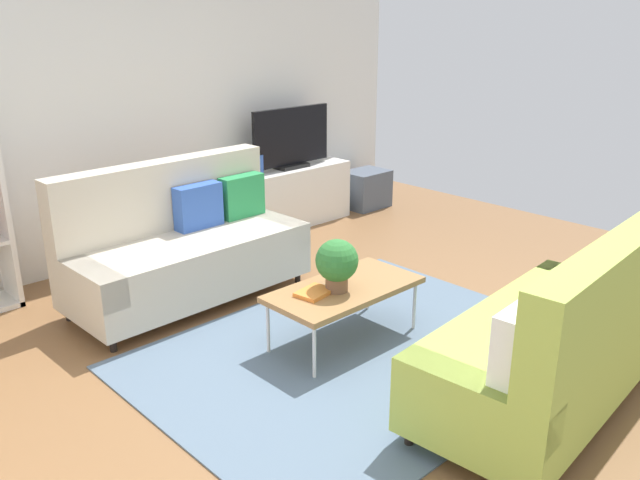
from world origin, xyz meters
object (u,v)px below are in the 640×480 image
Objects in this scene: couch_green at (557,340)px; storage_trunk at (366,189)px; coffee_table at (344,290)px; bottle_0 at (261,165)px; vase_0 at (244,167)px; tv at (291,139)px; tv_console at (291,196)px; potted_plant at (337,263)px; couch_beige at (184,246)px; table_book_0 at (314,292)px.

storage_trunk is (2.34, 3.64, -0.23)m from couch_green.
coffee_table is 2.55m from bottle_0.
vase_0 is at bearing 148.26° from bottle_0.
bottle_0 is at bearing -177.36° from tv.
tv reaches higher than storage_trunk.
coffee_table is 0.79× the size of tv_console.
potted_plant is at bearing -124.93° from tv.
couch_beige reaches higher than storage_trunk.
bottle_0 is (-0.43, -0.02, -0.21)m from tv.
storage_trunk is at bearing -2.24° from bottle_0.
couch_beige is 3.12m from storage_trunk.
couch_green is 11.63× the size of vase_0.
couch_green is 1.40× the size of tv_console.
bottle_0 is at bearing -151.26° from couch_beige.
tv is (1.91, 0.87, 0.51)m from couch_beige.
storage_trunk is 1.42× the size of potted_plant.
vase_0 is 0.17m from bottle_0.
couch_green is at bearing -70.24° from table_book_0.
coffee_table is (-0.29, 1.42, -0.05)m from couch_green.
bottle_0 is (0.80, 3.70, 0.30)m from couch_green.
potted_plant is at bearing 100.14° from couch_green.
coffee_table is 0.25m from potted_plant.
vase_0 is at bearing 174.90° from storage_trunk.
couch_green is at bearing -102.25° from bottle_0.
tv is at bearing -6.88° from vase_0.
couch_green is 8.17× the size of table_book_0.
tv reaches higher than coffee_table.
tv is 5.93× the size of vase_0.
couch_green is 1.47m from potted_plant.
tv_console is 6.88× the size of bottle_0.
tv_console is 2.69× the size of storage_trunk.
coffee_table is 3.01× the size of potted_plant.
storage_trunk is at bearing -5.10° from vase_0.
vase_0 is (1.19, 2.32, 0.29)m from table_book_0.
tv_console reaches higher than table_book_0.
couch_beige is 2.16m from tv.
tv is at bearing 2.64° from bottle_0.
tv is at bearing 55.07° from potted_plant.
coffee_table is 6.52× the size of vase_0.
vase_0 reaches higher than tv_console.
coffee_table is at bearing -115.62° from bottle_0.
tv_console is 3.84× the size of potted_plant.
storage_trunk is at bearing -166.54° from couch_beige.
tv is 4.92× the size of bottle_0.
vase_0 is at bearing 175.07° from tv_console.
vase_0 is at bearing 62.90° from table_book_0.
tv_console is (1.53, 2.32, -0.07)m from coffee_table.
potted_plant is (-1.61, -2.33, 0.30)m from tv_console.
couch_green is 3.77× the size of storage_trunk.
tv_console is at bearing 55.30° from potted_plant.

